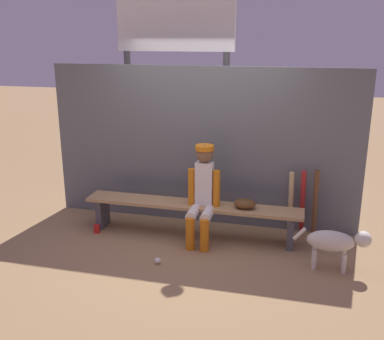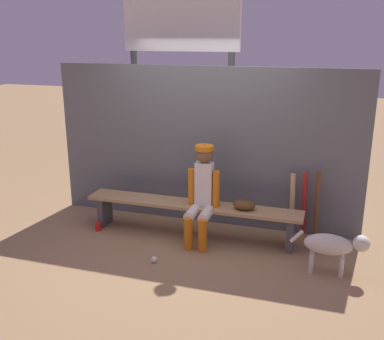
{
  "view_description": "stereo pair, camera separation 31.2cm",
  "coord_description": "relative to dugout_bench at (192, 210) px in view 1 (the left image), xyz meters",
  "views": [
    {
      "loc": [
        1.33,
        -5.29,
        2.55
      ],
      "look_at": [
        0.0,
        0.0,
        0.9
      ],
      "focal_mm": 42.32,
      "sensor_mm": 36.0,
      "label": 1
    },
    {
      "loc": [
        1.63,
        -5.21,
        2.55
      ],
      "look_at": [
        0.0,
        0.0,
        0.9
      ],
      "focal_mm": 42.32,
      "sensor_mm": 36.0,
      "label": 2
    }
  ],
  "objects": [
    {
      "name": "dog",
      "position": [
        1.76,
        -0.46,
        -0.03
      ],
      "size": [
        0.84,
        0.2,
        0.49
      ],
      "color": "beige",
      "rests_on": "ground_plane"
    },
    {
      "name": "bat_aluminum_red",
      "position": [
        1.38,
        0.43,
        0.09
      ],
      "size": [
        0.09,
        0.28,
        0.9
      ],
      "primitive_type": "cylinder",
      "rotation": [
        0.23,
        0.0,
        -0.09
      ],
      "color": "#B22323",
      "rests_on": "ground_plane"
    },
    {
      "name": "cup_on_bench",
      "position": [
        0.3,
        0.05,
        0.15
      ],
      "size": [
        0.08,
        0.08,
        0.11
      ],
      "primitive_type": "cylinder",
      "color": "#1E47AD",
      "rests_on": "dugout_bench"
    },
    {
      "name": "scoreboard",
      "position": [
        -0.53,
        1.34,
        1.98
      ],
      "size": [
        2.04,
        0.27,
        3.38
      ],
      "color": "#3F3F42",
      "rests_on": "ground_plane"
    },
    {
      "name": "dugout_bench",
      "position": [
        0.0,
        0.0,
        0.0
      ],
      "size": [
        2.83,
        0.36,
        0.45
      ],
      "color": "tan",
      "rests_on": "ground_plane"
    },
    {
      "name": "bat_wood_natural",
      "position": [
        1.23,
        0.42,
        0.07
      ],
      "size": [
        0.09,
        0.17,
        0.86
      ],
      "primitive_type": "cylinder",
      "rotation": [
        0.12,
        0.0,
        -0.15
      ],
      "color": "tan",
      "rests_on": "ground_plane"
    },
    {
      "name": "chainlink_fence",
      "position": [
        0.0,
        0.53,
        0.72
      ],
      "size": [
        4.24,
        0.03,
        2.16
      ],
      "primitive_type": "cube",
      "color": "#595E63",
      "rests_on": "ground_plane"
    },
    {
      "name": "ground_plane",
      "position": [
        0.0,
        0.0,
        -0.36
      ],
      "size": [
        30.0,
        30.0,
        0.0
      ],
      "primitive_type": "plane",
      "color": "#9E7A51"
    },
    {
      "name": "baseball",
      "position": [
        -0.2,
        -0.83,
        -0.33
      ],
      "size": [
        0.07,
        0.07,
        0.07
      ],
      "primitive_type": "sphere",
      "color": "white",
      "rests_on": "ground_plane"
    },
    {
      "name": "player_seated",
      "position": [
        0.16,
        -0.11,
        0.31
      ],
      "size": [
        0.41,
        0.55,
        1.24
      ],
      "color": "silver",
      "rests_on": "ground_plane"
    },
    {
      "name": "bat_wood_dark",
      "position": [
        1.54,
        0.36,
        0.1
      ],
      "size": [
        0.09,
        0.16,
        0.92
      ],
      "primitive_type": "cylinder",
      "rotation": [
        0.09,
        0.0,
        -0.18
      ],
      "color": "brown",
      "rests_on": "ground_plane"
    },
    {
      "name": "baseball_glove",
      "position": [
        0.68,
        0.0,
        0.15
      ],
      "size": [
        0.28,
        0.2,
        0.12
      ],
      "primitive_type": "ellipsoid",
      "color": "#593819",
      "rests_on": "dugout_bench"
    },
    {
      "name": "cup_on_ground",
      "position": [
        -1.26,
        -0.22,
        -0.31
      ],
      "size": [
        0.08,
        0.08,
        0.11
      ],
      "primitive_type": "cylinder",
      "color": "red",
      "rests_on": "ground_plane"
    }
  ]
}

